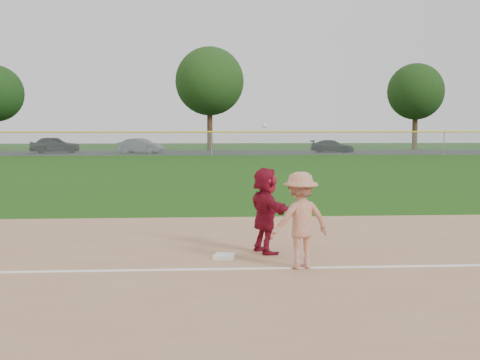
{
  "coord_description": "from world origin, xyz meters",
  "views": [
    {
      "loc": [
        -0.75,
        -10.57,
        2.36
      ],
      "look_at": [
        0.0,
        1.5,
        1.3
      ],
      "focal_mm": 45.0,
      "sensor_mm": 36.0,
      "label": 1
    }
  ],
  "objects": [
    {
      "name": "first_base_play",
      "position": [
        0.86,
        -0.78,
        0.83
      ],
      "size": [
        1.18,
        0.96,
        2.41
      ],
      "color": "#A1A1A4",
      "rests_on": "infield_dirt"
    },
    {
      "name": "tree_3",
      "position": [
        22.0,
        52.8,
        6.16
      ],
      "size": [
        6.0,
        6.0,
        9.19
      ],
      "color": "#3A2515",
      "rests_on": "ground"
    },
    {
      "name": "tree_2",
      "position": [
        0.0,
        51.5,
        7.06
      ],
      "size": [
        7.0,
        7.0,
        10.58
      ],
      "color": "#3D2516",
      "rests_on": "ground"
    },
    {
      "name": "car_left",
      "position": [
        -14.38,
        45.87,
        0.78
      ],
      "size": [
        4.83,
        2.91,
        1.54
      ],
      "primitive_type": "imported",
      "rotation": [
        0.0,
        0.0,
        1.83
      ],
      "color": "black",
      "rests_on": "parking_asphalt"
    },
    {
      "name": "ground",
      "position": [
        0.0,
        0.0,
        0.0
      ],
      "size": [
        160.0,
        160.0,
        0.0
      ],
      "primitive_type": "plane",
      "color": "#19440D",
      "rests_on": "ground"
    },
    {
      "name": "base_runner",
      "position": [
        0.42,
        0.48,
        0.82
      ],
      "size": [
        0.93,
        1.56,
        1.6
      ],
      "primitive_type": "imported",
      "rotation": [
        0.0,
        0.0,
        1.9
      ],
      "color": "maroon",
      "rests_on": "infield_dirt"
    },
    {
      "name": "outfield_fence",
      "position": [
        0.0,
        40.0,
        1.96
      ],
      "size": [
        110.0,
        0.12,
        110.0
      ],
      "color": "#999EA0",
      "rests_on": "ground"
    },
    {
      "name": "car_right",
      "position": [
        11.48,
        45.53,
        0.6
      ],
      "size": [
        4.37,
        2.88,
        1.18
      ],
      "primitive_type": "imported",
      "rotation": [
        0.0,
        0.0,
        1.24
      ],
      "color": "black",
      "rests_on": "parking_asphalt"
    },
    {
      "name": "car_mid",
      "position": [
        -6.42,
        45.03,
        0.69
      ],
      "size": [
        4.36,
        2.74,
        1.36
      ],
      "primitive_type": "imported",
      "rotation": [
        0.0,
        0.0,
        1.23
      ],
      "color": "slate",
      "rests_on": "parking_asphalt"
    },
    {
      "name": "first_base",
      "position": [
        -0.37,
        0.01,
        0.06
      ],
      "size": [
        0.43,
        0.43,
        0.08
      ],
      "primitive_type": "cube",
      "rotation": [
        0.0,
        0.0,
        -0.26
      ],
      "color": "white",
      "rests_on": "infield_dirt"
    },
    {
      "name": "foul_line",
      "position": [
        0.0,
        -0.8,
        0.03
      ],
      "size": [
        60.0,
        0.1,
        0.01
      ],
      "primitive_type": "cube",
      "color": "white",
      "rests_on": "infield_dirt"
    },
    {
      "name": "parking_asphalt",
      "position": [
        0.0,
        46.0,
        0.01
      ],
      "size": [
        120.0,
        10.0,
        0.01
      ],
      "primitive_type": "cube",
      "color": "black",
      "rests_on": "ground"
    }
  ]
}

